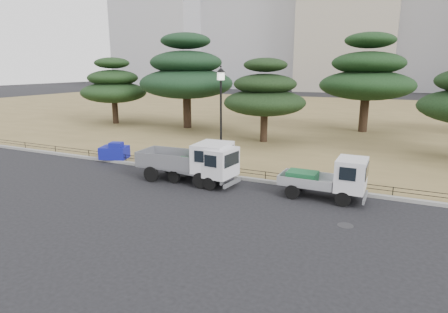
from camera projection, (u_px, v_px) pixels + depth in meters
The scene contains 14 objects.
ground at pixel (206, 192), 17.67m from camera, with size 220.00×220.00×0.00m, color black.
lawn at pixel (325, 116), 44.61m from camera, with size 120.00×56.00×0.15m, color olive.
curb at pixel (229, 176), 19.95m from camera, with size 120.00×0.25×0.16m, color gray.
truck_large at pixel (190, 159), 19.12m from camera, with size 4.89×2.13×2.10m.
truck_kei_front at pixel (205, 165), 18.69m from camera, with size 3.85×1.99×1.96m.
truck_kei_rear at pixel (329, 178), 16.57m from camera, with size 3.72×1.65×1.94m.
street_lamp at pixel (221, 103), 19.56m from camera, with size 0.50×0.50×5.58m.
pipe_fence at pixel (230, 169), 19.99m from camera, with size 38.00×0.04×0.40m.
tarp_pile at pixel (115, 152), 23.48m from camera, with size 1.91×1.63×1.08m.
manhole at pixel (345, 225), 13.94m from camera, with size 0.60×0.60×0.01m, color #2D2D30.
pine_west_far at pixel (114, 86), 37.48m from camera, with size 6.48×6.48×6.55m.
pine_west_near at pixel (186, 74), 34.50m from camera, with size 8.65×8.65×8.65m.
pine_center_left at pixel (265, 94), 28.07m from camera, with size 6.18×6.18×6.29m.
pine_center_right at pixel (367, 75), 32.23m from camera, with size 8.01×8.01×8.50m.
Camera 1 is at (7.89, -14.85, 5.75)m, focal length 30.00 mm.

